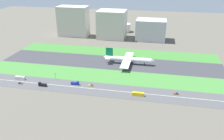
% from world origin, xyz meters
% --- Properties ---
extents(ground_plane, '(800.00, 800.00, 0.00)m').
position_xyz_m(ground_plane, '(0.00, 0.00, 0.00)').
color(ground_plane, '#5B564C').
extents(runway, '(280.00, 46.00, 0.10)m').
position_xyz_m(runway, '(0.00, 0.00, 0.05)').
color(runway, '#38383D').
rests_on(runway, ground_plane).
extents(grass_median_north, '(280.00, 36.00, 0.10)m').
position_xyz_m(grass_median_north, '(0.00, 41.00, 0.05)').
color(grass_median_north, '#3D7A33').
rests_on(grass_median_north, ground_plane).
extents(grass_median_south, '(280.00, 36.00, 0.10)m').
position_xyz_m(grass_median_south, '(0.00, -41.00, 0.05)').
color(grass_median_south, '#427F38').
rests_on(grass_median_south, ground_plane).
extents(highway, '(280.00, 28.00, 0.10)m').
position_xyz_m(highway, '(0.00, -73.00, 0.05)').
color(highway, '#4C4C4F').
rests_on(highway, ground_plane).
extents(highway_centerline, '(266.00, 0.50, 0.01)m').
position_xyz_m(highway_centerline, '(0.00, -73.00, 0.11)').
color(highway_centerline, silver).
rests_on(highway_centerline, highway).
extents(airliner, '(65.00, 56.00, 19.70)m').
position_xyz_m(airliner, '(21.96, 0.00, 6.23)').
color(airliner, white).
rests_on(airliner, runway).
extents(bus_0, '(11.60, 2.50, 3.50)m').
position_xyz_m(bus_0, '(-86.77, -68.00, 1.82)').
color(bus_0, silver).
rests_on(bus_0, highway).
extents(truck_1, '(8.40, 2.50, 4.00)m').
position_xyz_m(truck_1, '(-55.31, -78.00, 1.67)').
color(truck_1, black).
rests_on(truck_1, highway).
extents(bus_1, '(11.60, 2.50, 3.50)m').
position_xyz_m(bus_1, '(43.42, -78.00, 1.82)').
color(bus_1, yellow).
rests_on(bus_1, highway).
extents(truck_0, '(8.40, 2.50, 4.00)m').
position_xyz_m(truck_0, '(-23.37, -68.00, 1.67)').
color(truck_0, navy).
rests_on(truck_0, highway).
extents(car_2, '(4.40, 1.80, 2.00)m').
position_xyz_m(car_2, '(-6.26, -68.00, 0.92)').
color(car_2, yellow).
rests_on(car_2, highway).
extents(car_0, '(4.40, 1.80, 2.00)m').
position_xyz_m(car_0, '(-80.68, -78.00, 0.92)').
color(car_0, brown).
rests_on(car_0, highway).
extents(car_1, '(4.40, 1.80, 2.00)m').
position_xyz_m(car_1, '(79.04, -68.00, 0.92)').
color(car_1, brown).
rests_on(car_1, highway).
extents(traffic_light, '(0.36, 0.50, 7.20)m').
position_xyz_m(traffic_light, '(-48.93, -60.01, 4.29)').
color(traffic_light, '#4C4C51').
rests_on(traffic_light, highway).
extents(terminal_building, '(51.74, 27.00, 51.19)m').
position_xyz_m(terminal_building, '(-90.00, 114.00, 25.60)').
color(terminal_building, beige).
rests_on(terminal_building, ground_plane).
extents(hangar_building, '(46.60, 37.54, 46.52)m').
position_xyz_m(hangar_building, '(-21.28, 114.00, 23.26)').
color(hangar_building, beige).
rests_on(hangar_building, ground_plane).
extents(office_tower, '(48.26, 33.36, 33.95)m').
position_xyz_m(office_tower, '(44.57, 114.00, 16.97)').
color(office_tower, '#B2B2B7').
rests_on(office_tower, ground_plane).
extents(fuel_tank_west, '(20.22, 20.22, 15.09)m').
position_xyz_m(fuel_tank_west, '(-5.35, 159.00, 7.54)').
color(fuel_tank_west, silver).
rests_on(fuel_tank_west, ground_plane).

